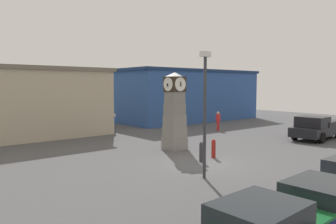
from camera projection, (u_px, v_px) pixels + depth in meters
ground_plane at (201, 163)px, 17.88m from camera, size 71.06×71.06×0.00m
clock_tower at (175, 113)px, 21.51m from camera, size 1.38×1.37×5.08m
bollard_near_tower at (201, 152)px, 18.09m from camera, size 0.25×0.25×1.13m
bollard_mid_row at (214, 148)px, 19.12m from camera, size 0.24×0.24×1.09m
car_near_tower at (323, 203)px, 9.76m from camera, size 3.91×2.07×1.44m
pickup_truck at (317, 127)px, 25.70m from camera, size 5.51×2.60×1.85m
bench at (173, 129)px, 28.07m from camera, size 1.28×1.64×0.90m
pedestrian_near_bench at (218, 120)px, 30.67m from camera, size 0.43×0.30×1.77m
pedestrian_crossing_lot at (115, 122)px, 28.92m from camera, size 0.44×0.46×1.71m
street_lamp_near_road at (205, 105)px, 14.68m from camera, size 0.50×0.24×5.73m
warehouse_blue_far at (8, 101)px, 28.31m from camera, size 14.64×12.45×5.70m
storefront_low_left at (183, 95)px, 40.64m from camera, size 17.90×9.50×6.05m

